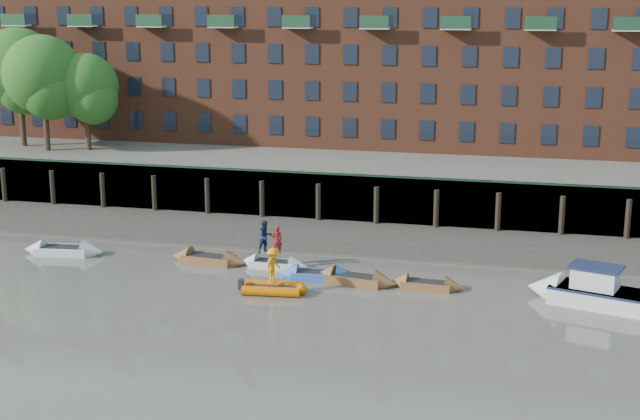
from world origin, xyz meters
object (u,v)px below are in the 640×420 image
(rowboat_6, at_px, (426,285))
(person_rower_b, at_px, (265,237))
(motor_launch, at_px, (582,290))
(rowboat_0, at_px, (63,251))
(rowboat_2, at_px, (209,259))
(person_rib_crew, at_px, (273,266))
(person_rower_a, at_px, (277,240))
(rowboat_4, at_px, (317,275))
(rowboat_5, at_px, (355,279))
(rib_tender, at_px, (275,288))
(rowboat_3, at_px, (274,264))

(rowboat_6, distance_m, person_rower_b, 9.67)
(rowboat_6, xyz_separation_m, motor_launch, (7.78, -0.42, 0.46))
(rowboat_0, height_order, rowboat_2, rowboat_0)
(rowboat_6, bearing_deg, person_rib_crew, -159.53)
(rowboat_0, height_order, person_rower_b, person_rower_b)
(person_rower_a, xyz_separation_m, person_rower_b, (-0.71, 0.12, 0.11))
(rowboat_4, bearing_deg, rowboat_6, -8.46)
(person_rower_a, height_order, person_rower_b, person_rower_b)
(person_rib_crew, bearing_deg, rowboat_5, -44.87)
(rowboat_5, distance_m, motor_launch, 11.61)
(rowboat_2, height_order, motor_launch, motor_launch)
(rowboat_6, xyz_separation_m, rib_tender, (-7.49, -2.55, 0.04))
(rowboat_2, distance_m, person_rower_a, 4.31)
(rib_tender, distance_m, motor_launch, 15.42)
(rowboat_6, height_order, person_rower_a, person_rower_a)
(rowboat_4, height_order, person_rib_crew, person_rib_crew)
(rowboat_2, distance_m, rowboat_6, 12.83)
(rowboat_3, xyz_separation_m, rowboat_4, (2.89, -1.43, 0.01))
(rowboat_5, bearing_deg, person_rib_crew, -138.94)
(rowboat_0, distance_m, rowboat_6, 21.74)
(person_rower_a, relative_size, person_rib_crew, 0.88)
(rowboat_3, distance_m, rib_tender, 4.44)
(rib_tender, height_order, motor_launch, motor_launch)
(rowboat_5, xyz_separation_m, person_rib_crew, (-3.78, -2.48, 1.23))
(rowboat_6, bearing_deg, rowboat_0, 178.74)
(person_rib_crew, bearing_deg, rib_tender, -83.23)
(rowboat_5, bearing_deg, rowboat_4, 179.63)
(rib_tender, distance_m, person_rib_crew, 1.23)
(rowboat_0, height_order, person_rower_a, person_rower_a)
(rowboat_3, height_order, person_rower_b, person_rower_b)
(rowboat_0, distance_m, rowboat_5, 17.94)
(rowboat_0, distance_m, rowboat_3, 12.86)
(rowboat_4, relative_size, rib_tender, 1.30)
(rowboat_2, xyz_separation_m, motor_launch, (20.51, -2.05, 0.42))
(rowboat_6, bearing_deg, rowboat_4, 179.59)
(rowboat_2, xyz_separation_m, person_rower_a, (4.08, 0.11, 1.38))
(rib_tender, height_order, person_rib_crew, person_rib_crew)
(rib_tender, bearing_deg, rowboat_4, 55.48)
(rowboat_6, bearing_deg, motor_launch, -1.15)
(rowboat_6, xyz_separation_m, person_rower_a, (-8.65, 1.74, 1.41))
(rowboat_2, height_order, person_rower_b, person_rower_b)
(rowboat_2, relative_size, rowboat_4, 1.09)
(rowboat_4, xyz_separation_m, motor_launch, (13.74, -0.66, 0.44))
(rowboat_3, relative_size, rowboat_6, 1.01)
(rowboat_0, relative_size, rowboat_6, 1.24)
(rowboat_4, relative_size, person_rower_a, 2.63)
(rowboat_2, xyz_separation_m, rowboat_6, (12.73, -1.63, -0.03))
(rowboat_3, bearing_deg, rowboat_0, -175.53)
(rowboat_4, bearing_deg, rowboat_2, 162.32)
(rowboat_4, bearing_deg, rowboat_3, 147.52)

